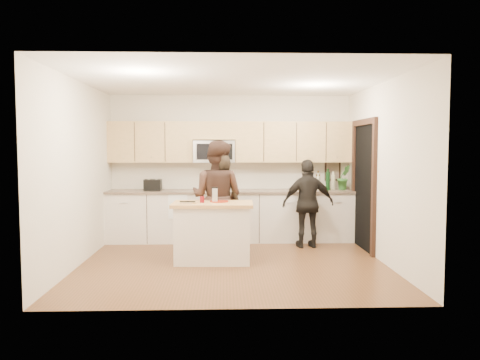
{
  "coord_description": "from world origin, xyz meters",
  "views": [
    {
      "loc": [
        -0.13,
        -6.88,
        1.73
      ],
      "look_at": [
        0.12,
        0.35,
        1.22
      ],
      "focal_mm": 35.0,
      "sensor_mm": 36.0,
      "label": 1
    }
  ],
  "objects_px": {
    "island": "(213,232)",
    "woman_left": "(222,204)",
    "toaster": "(153,185)",
    "woman_center": "(217,197)",
    "woman_right": "(308,204)"
  },
  "relations": [
    {
      "from": "island",
      "to": "woman_left",
      "type": "distance_m",
      "value": 0.67
    },
    {
      "from": "woman_center",
      "to": "woman_right",
      "type": "relative_size",
      "value": 1.21
    },
    {
      "from": "woman_left",
      "to": "island",
      "type": "bearing_deg",
      "value": 85.12
    },
    {
      "from": "woman_left",
      "to": "woman_right",
      "type": "bearing_deg",
      "value": -155.24
    },
    {
      "from": "toaster",
      "to": "woman_center",
      "type": "bearing_deg",
      "value": -40.69
    },
    {
      "from": "island",
      "to": "woman_right",
      "type": "height_order",
      "value": "woman_right"
    },
    {
      "from": "toaster",
      "to": "woman_center",
      "type": "relative_size",
      "value": 0.17
    },
    {
      "from": "island",
      "to": "toaster",
      "type": "bearing_deg",
      "value": 127.84
    },
    {
      "from": "island",
      "to": "woman_center",
      "type": "distance_m",
      "value": 0.72
    },
    {
      "from": "island",
      "to": "toaster",
      "type": "xyz_separation_m",
      "value": [
        -1.13,
        1.57,
        0.59
      ]
    },
    {
      "from": "woman_center",
      "to": "woman_left",
      "type": "bearing_deg",
      "value": -156.72
    },
    {
      "from": "toaster",
      "to": "woman_center",
      "type": "height_order",
      "value": "woman_center"
    },
    {
      "from": "toaster",
      "to": "woman_center",
      "type": "distance_m",
      "value": 1.57
    },
    {
      "from": "island",
      "to": "woman_left",
      "type": "height_order",
      "value": "woman_left"
    },
    {
      "from": "island",
      "to": "woman_right",
      "type": "relative_size",
      "value": 0.8
    }
  ]
}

